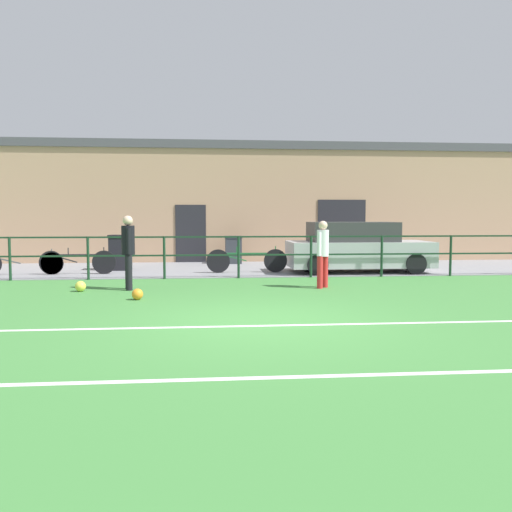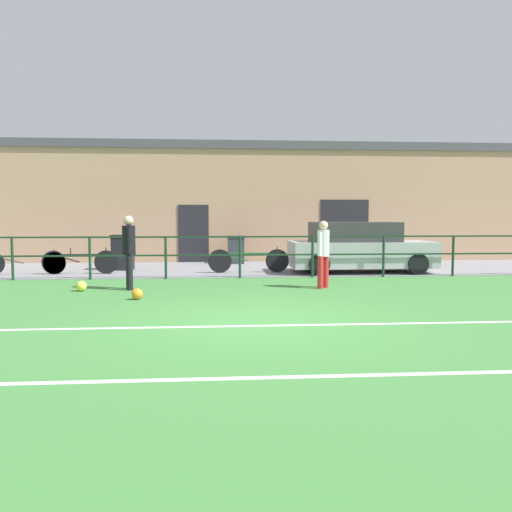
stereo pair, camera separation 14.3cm
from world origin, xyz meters
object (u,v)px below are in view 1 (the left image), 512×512
soccer_ball_match (81,286)px  bicycle_parked_0 (21,263)px  player_striker (323,250)px  bicycle_parked_2 (78,262)px  trash_bin_1 (233,250)px  player_goalkeeper (128,248)px  parked_car_red (357,248)px  trash_bin_0 (120,252)px  bicycle_parked_1 (247,260)px  soccer_ball_spare (137,294)px

soccer_ball_match → bicycle_parked_0: bicycle_parked_0 is taller
player_striker → soccer_ball_match: player_striker is taller
bicycle_parked_2 → trash_bin_1: size_ratio=2.22×
bicycle_parked_2 → player_goalkeeper: bearing=-59.4°
soccer_ball_match → bicycle_parked_0: (-2.46, 3.47, 0.24)m
parked_car_red → soccer_ball_match: bearing=-155.1°
player_striker → parked_car_red: (1.76, 3.26, -0.16)m
parked_car_red → trash_bin_0: parked_car_red is taller
player_goalkeeper → player_striker: 4.50m
parked_car_red → bicycle_parked_2: bearing=179.4°
bicycle_parked_1 → player_goalkeeper: bearing=-132.3°
trash_bin_1 → soccer_ball_match: bearing=-119.8°
player_goalkeeper → player_striker: bearing=-102.7°
parked_car_red → bicycle_parked_1: size_ratio=1.76×
trash_bin_1 → player_striker: bearing=-74.5°
soccer_ball_spare → bicycle_parked_1: (2.56, 4.78, 0.27)m
bicycle_parked_0 → parked_car_red: bearing=-0.5°
bicycle_parked_1 → trash_bin_0: (-3.84, 1.12, 0.19)m
player_striker → trash_bin_1: bearing=59.4°
player_striker → bicycle_parked_2: size_ratio=0.73×
soccer_ball_match → bicycle_parked_0: size_ratio=0.10×
bicycle_parked_1 → parked_car_red: bearing=-1.6°
parked_car_red → bicycle_parked_0: 9.75m
bicycle_parked_0 → trash_bin_1: size_ratio=2.41×
soccer_ball_match → trash_bin_1: trash_bin_1 is taller
bicycle_parked_0 → soccer_ball_match: bearing=-54.7°
parked_car_red → bicycle_parked_1: (-3.30, 0.09, -0.35)m
player_goalkeeper → trash_bin_0: 4.47m
soccer_ball_spare → bicycle_parked_2: 5.31m
soccer_ball_spare → trash_bin_0: size_ratio=0.21×
soccer_ball_spare → parked_car_red: 7.53m
trash_bin_1 → player_goalkeeper: bearing=-113.2°
player_striker → soccer_ball_spare: bearing=153.0°
player_goalkeeper → trash_bin_1: bearing=-34.6°
bicycle_parked_0 → bicycle_parked_2: bearing=0.0°
player_goalkeeper → soccer_ball_match: bearing=90.4°
player_goalkeeper → bicycle_parked_0: (-3.49, 3.25, -0.61)m
bicycle_parked_1 → trash_bin_1: (-0.25, 3.07, 0.13)m
bicycle_parked_0 → bicycle_parked_1: size_ratio=0.98×
parked_car_red → player_striker: bearing=-118.4°
player_striker → bicycle_parked_0: size_ratio=0.67×
soccer_ball_spare → bicycle_parked_2: (-2.31, 4.78, 0.26)m
player_striker → bicycle_parked_2: bearing=106.3°
bicycle_parked_0 → bicycle_parked_1: bearing=0.0°
player_goalkeeper → soccer_ball_match: player_goalkeeper is taller
parked_car_red → bicycle_parked_0: parked_car_red is taller
player_goalkeeper → soccer_ball_match: (-1.03, -0.22, -0.85)m
player_goalkeeper → bicycle_parked_1: size_ratio=0.71×
player_goalkeeper → soccer_ball_spare: player_goalkeeper is taller
player_goalkeeper → bicycle_parked_2: size_ratio=0.78×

